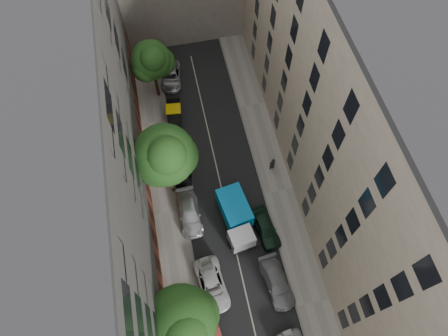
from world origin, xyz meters
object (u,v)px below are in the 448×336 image
object	(u,v)px
car_left_3	(189,213)
lamp_post	(176,298)
car_left_2	(212,285)
car_right_2	(265,228)
car_left_5	(174,115)
car_left_6	(171,76)
car_left_1	(211,330)
tree_mid	(166,157)
tree_far	(152,62)
car_right_1	(277,283)
pedestrian	(272,164)
car_left_4	(184,175)
tree_near	(182,323)
tarp_truck	(236,217)

from	to	relation	value
car_left_3	lamp_post	bearing A→B (deg)	-105.86
car_left_2	car_right_2	xyz separation A→B (m)	(5.92, 4.10, 0.05)
car_left_5	car_left_6	bearing A→B (deg)	91.15
car_left_2	lamp_post	bearing A→B (deg)	-162.85
car_left_1	tree_mid	world-z (taller)	tree_mid
tree_mid	tree_far	distance (m)	12.39
car_left_3	car_right_1	size ratio (longest dim) A/B	1.01
car_right_1	pedestrian	distance (m)	11.72
car_left_4	tree_mid	size ratio (longest dim) A/B	0.42
car_left_2	lamp_post	world-z (taller)	lamp_post
car_left_2	tree_near	size ratio (longest dim) A/B	0.60
car_left_5	tree_far	world-z (taller)	tree_far
car_left_2	car_right_2	world-z (taller)	car_right_2
tarp_truck	pedestrian	xyz separation A→B (m)	(4.89, 4.98, -0.41)
tarp_truck	lamp_post	size ratio (longest dim) A/B	0.87
car_left_3	lamp_post	distance (m)	9.33
car_left_2	tree_far	bearing A→B (deg)	89.04
car_left_4	tree_near	bearing A→B (deg)	-88.93
car_left_2	pedestrian	distance (m)	13.31
car_left_6	tree_far	size ratio (longest dim) A/B	0.61
car_left_2	tree_near	world-z (taller)	tree_near
car_left_5	tree_near	bearing A→B (deg)	-89.46
tarp_truck	car_left_1	world-z (taller)	tarp_truck
tarp_truck	car_right_1	distance (m)	6.84
lamp_post	tree_near	bearing A→B (deg)	-81.44
car_left_3	tarp_truck	bearing A→B (deg)	-22.06
car_left_1	car_left_5	bearing A→B (deg)	81.33
tree_near	tree_far	size ratio (longest dim) A/B	1.06
tree_mid	pedestrian	world-z (taller)	tree_mid
car_left_4	car_right_1	size ratio (longest dim) A/B	0.84
car_left_6	tree_mid	distance (m)	15.72
tree_mid	lamp_post	distance (m)	11.55
car_right_1	tree_mid	bearing A→B (deg)	116.57
car_right_2	tree_near	distance (m)	12.33
tree_near	tree_mid	distance (m)	13.40
tarp_truck	pedestrian	size ratio (longest dim) A/B	3.33
car_left_3	car_left_4	world-z (taller)	car_left_3
tree_mid	pedestrian	size ratio (longest dim) A/B	5.32
car_left_6	car_right_1	bearing A→B (deg)	-69.02
car_left_2	car_right_2	size ratio (longest dim) A/B	1.14
car_left_5	tree_far	bearing A→B (deg)	115.06
car_left_5	car_right_2	distance (m)	16.04
car_left_5	tree_mid	distance (m)	10.75
tarp_truck	car_left_5	distance (m)	13.95
tree_near	lamp_post	world-z (taller)	tree_near
car_right_1	pedestrian	world-z (taller)	pedestrian
car_left_1	car_left_4	bearing A→B (deg)	81.62
tarp_truck	car_left_2	distance (m)	6.45
car_left_3	tree_near	xyz separation A→B (m)	(-1.89, -10.35, 4.83)
car_left_2	tree_mid	bearing A→B (deg)	95.13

